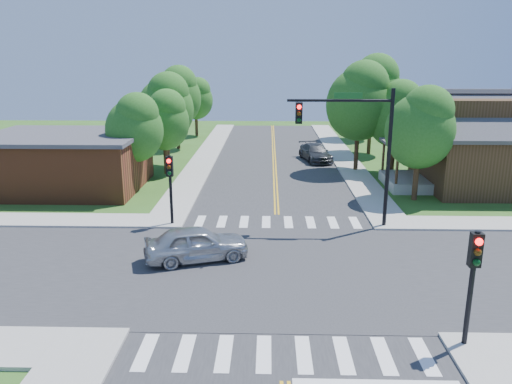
{
  "coord_description": "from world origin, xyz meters",
  "views": [
    {
      "loc": [
        -0.5,
        -19.42,
        8.71
      ],
      "look_at": [
        -1.11,
        4.44,
        2.2
      ],
      "focal_mm": 35.0,
      "sensor_mm": 36.0,
      "label": 1
    }
  ],
  "objects_px": {
    "signal_pole_nw": "(170,177)",
    "car_silver": "(196,244)",
    "signal_pole_se": "(474,268)",
    "car_dgrey": "(315,153)",
    "house_ne": "(501,139)",
    "signal_mast_ne": "(356,136)"
  },
  "relations": [
    {
      "from": "signal_pole_nw",
      "to": "car_silver",
      "type": "height_order",
      "value": "signal_pole_nw"
    },
    {
      "from": "signal_pole_se",
      "to": "house_ne",
      "type": "bearing_deg",
      "value": 64.42
    },
    {
      "from": "house_ne",
      "to": "car_dgrey",
      "type": "bearing_deg",
      "value": 143.96
    },
    {
      "from": "signal_pole_se",
      "to": "signal_pole_nw",
      "type": "distance_m",
      "value": 15.84
    },
    {
      "from": "car_dgrey",
      "to": "house_ne",
      "type": "bearing_deg",
      "value": -48.45
    },
    {
      "from": "signal_mast_ne",
      "to": "signal_pole_nw",
      "type": "bearing_deg",
      "value": -179.93
    },
    {
      "from": "signal_pole_nw",
      "to": "car_silver",
      "type": "relative_size",
      "value": 0.78
    },
    {
      "from": "signal_mast_ne",
      "to": "car_silver",
      "type": "relative_size",
      "value": 1.48
    },
    {
      "from": "signal_mast_ne",
      "to": "signal_pole_nw",
      "type": "distance_m",
      "value": 9.76
    },
    {
      "from": "car_silver",
      "to": "car_dgrey",
      "type": "distance_m",
      "value": 22.89
    },
    {
      "from": "signal_mast_ne",
      "to": "car_silver",
      "type": "xyz_separation_m",
      "value": [
        -7.54,
        -4.66,
        -4.08
      ]
    },
    {
      "from": "signal_pole_se",
      "to": "house_ne",
      "type": "height_order",
      "value": "house_ne"
    },
    {
      "from": "signal_pole_se",
      "to": "car_dgrey",
      "type": "distance_m",
      "value": 28.45
    },
    {
      "from": "signal_pole_nw",
      "to": "car_dgrey",
      "type": "bearing_deg",
      "value": 61.99
    },
    {
      "from": "house_ne",
      "to": "car_silver",
      "type": "xyz_separation_m",
      "value": [
        -18.74,
        -13.3,
        -2.56
      ]
    },
    {
      "from": "signal_mast_ne",
      "to": "car_dgrey",
      "type": "height_order",
      "value": "signal_mast_ne"
    },
    {
      "from": "signal_mast_ne",
      "to": "car_dgrey",
      "type": "bearing_deg",
      "value": 91.38
    },
    {
      "from": "car_dgrey",
      "to": "car_silver",
      "type": "bearing_deg",
      "value": -120.56
    },
    {
      "from": "signal_mast_ne",
      "to": "signal_pole_nw",
      "type": "relative_size",
      "value": 1.89
    },
    {
      "from": "signal_pole_se",
      "to": "signal_pole_nw",
      "type": "bearing_deg",
      "value": 135.0
    },
    {
      "from": "house_ne",
      "to": "car_dgrey",
      "type": "distance_m",
      "value": 14.59
    },
    {
      "from": "signal_pole_nw",
      "to": "car_dgrey",
      "type": "height_order",
      "value": "signal_pole_nw"
    }
  ]
}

